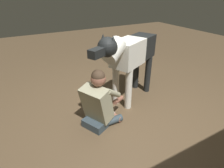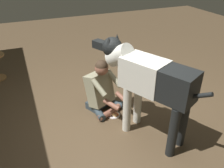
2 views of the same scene
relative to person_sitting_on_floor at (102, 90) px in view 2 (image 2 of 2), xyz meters
The scene contains 4 objects.
ground_plane 0.54m from the person_sitting_on_floor, behind, with size 13.55×13.55×0.00m, color brown.
person_sitting_on_floor is the anchor object (origin of this frame).
large_dog 0.96m from the person_sitting_on_floor, 154.55° to the right, with size 1.62×0.88×1.31m.
hot_dog_on_plate 0.42m from the person_sitting_on_floor, 154.55° to the right, with size 0.21×0.21×0.06m.
Camera 2 is at (-2.56, 1.11, 2.27)m, focal length 37.18 mm.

